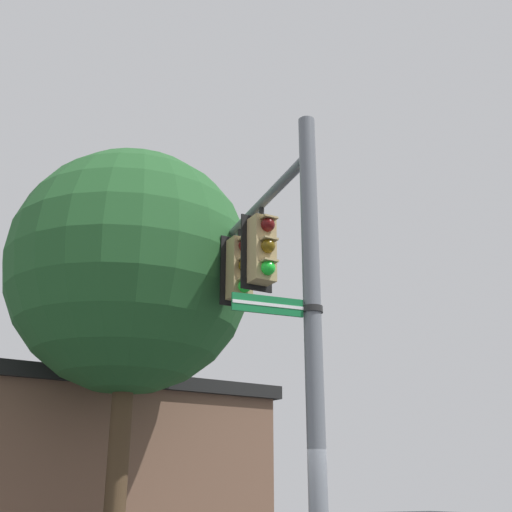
{
  "coord_description": "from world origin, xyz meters",
  "views": [
    {
      "loc": [
        4.35,
        6.28,
        2.1
      ],
      "look_at": [
        -0.25,
        -1.85,
        5.5
      ],
      "focal_mm": 44.53,
      "sensor_mm": 36.0,
      "label": 1
    }
  ],
  "objects": [
    {
      "name": "signal_pole",
      "position": [
        0.0,
        0.0,
        3.44
      ],
      "size": [
        0.22,
        0.22,
        6.87
      ],
      "primitive_type": "cylinder",
      "color": "slate",
      "rests_on": "ground"
    },
    {
      "name": "mast_arm",
      "position": [
        -0.33,
        -2.49,
        6.3
      ],
      "size": [
        0.81,
        5.0,
        0.15
      ],
      "primitive_type": "cylinder",
      "rotation": [
        0.0,
        1.57,
        4.58
      ],
      "color": "slate"
    },
    {
      "name": "traffic_light_nearest_pole",
      "position": [
        -0.21,
        -1.6,
        5.52
      ],
      "size": [
        0.54,
        0.49,
        1.31
      ],
      "color": "black"
    },
    {
      "name": "traffic_light_mid_inner",
      "position": [
        -0.34,
        -2.57,
        5.52
      ],
      "size": [
        0.54,
        0.49,
        1.31
      ],
      "color": "black"
    },
    {
      "name": "traffic_light_mid_outer",
      "position": [
        -0.47,
        -3.54,
        5.52
      ],
      "size": [
        0.54,
        0.49,
        1.31
      ],
      "color": "black"
    },
    {
      "name": "traffic_light_arm_end",
      "position": [
        -0.6,
        -4.51,
        5.52
      ],
      "size": [
        0.54,
        0.49,
        1.31
      ],
      "color": "black"
    },
    {
      "name": "street_name_sign",
      "position": [
        0.32,
        -0.04,
        4.16
      ],
      "size": [
        1.18,
        0.29,
        0.22
      ],
      "color": "#147238"
    },
    {
      "name": "bird_flying",
      "position": [
        -0.04,
        -4.43,
        8.03
      ],
      "size": [
        0.23,
        0.29,
        0.09
      ],
      "color": "black"
    },
    {
      "name": "storefront_building",
      "position": [
        0.73,
        -10.39,
        2.19
      ],
      "size": [
        8.9,
        9.01,
        4.35
      ],
      "color": "brown",
      "rests_on": "ground"
    },
    {
      "name": "tree_by_storefront",
      "position": [
        0.76,
        -4.93,
        5.96
      ],
      "size": [
        4.67,
        4.67,
        8.32
      ],
      "color": "#4C3823",
      "rests_on": "ground"
    }
  ]
}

